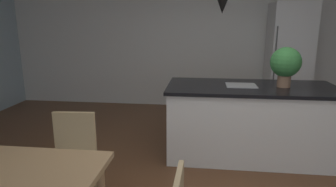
{
  "coord_description": "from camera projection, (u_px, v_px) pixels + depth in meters",
  "views": [
    {
      "loc": [
        -0.19,
        -2.54,
        1.63
      ],
      "look_at": [
        -0.51,
        0.1,
        0.99
      ],
      "focal_mm": 30.92,
      "sensor_mm": 36.0,
      "label": 1
    }
  ],
  "objects": [
    {
      "name": "potted_plant_on_island",
      "position": [
        286.0,
        64.0,
        3.39
      ],
      "size": [
        0.35,
        0.35,
        0.47
      ],
      "color": "#8C664C",
      "rests_on": "kitchen_island"
    },
    {
      "name": "refrigerator",
      "position": [
        288.0,
        60.0,
        5.18
      ],
      "size": [
        0.7,
        0.67,
        2.0
      ],
      "color": "silver",
      "rests_on": "ground_plane"
    },
    {
      "name": "pendant_over_island_main",
      "position": [
        223.0,
        2.0,
        3.32
      ],
      "size": [
        0.2,
        0.2,
        0.95
      ],
      "color": "black"
    },
    {
      "name": "kitchen_island",
      "position": [
        250.0,
        120.0,
        3.6
      ],
      "size": [
        2.05,
        0.94,
        0.91
      ],
      "color": "white",
      "rests_on": "ground_plane"
    },
    {
      "name": "chair_far_right",
      "position": [
        71.0,
        159.0,
        2.54
      ],
      "size": [
        0.43,
        0.43,
        0.87
      ],
      "color": "tan",
      "rests_on": "ground_plane"
    },
    {
      "name": "wall_back_kitchen",
      "position": [
        213.0,
        39.0,
        5.64
      ],
      "size": [
        10.0,
        0.12,
        2.7
      ],
      "primitive_type": "cube",
      "color": "silver",
      "rests_on": "ground_plane"
    }
  ]
}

